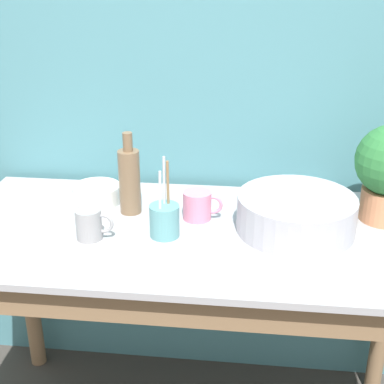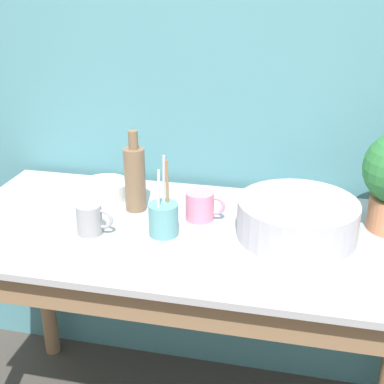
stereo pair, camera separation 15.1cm
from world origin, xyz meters
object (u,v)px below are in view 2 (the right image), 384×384
object	(u,v)px
mug_pink	(201,206)
mug_grey	(90,219)
bottle_tall	(135,178)
utensil_cup	(163,218)
bowl_wash_large	(297,219)
bowl_small_enamel_white	(105,190)

from	to	relation	value
mug_pink	mug_grey	bearing A→B (deg)	-150.95
bottle_tall	utensil_cup	size ratio (longest dim) A/B	1.12
bowl_wash_large	mug_grey	xyz separation A→B (m)	(-0.58, -0.11, -0.01)
mug_pink	utensil_cup	size ratio (longest dim) A/B	0.52
mug_pink	bowl_small_enamel_white	xyz separation A→B (m)	(-0.34, 0.08, -0.01)
bowl_wash_large	bowl_small_enamel_white	size ratio (longest dim) A/B	2.22
mug_pink	bowl_small_enamel_white	size ratio (longest dim) A/B	0.79
bowl_wash_large	bottle_tall	world-z (taller)	bottle_tall
bowl_small_enamel_white	utensil_cup	world-z (taller)	utensil_cup
utensil_cup	bowl_small_enamel_white	bearing A→B (deg)	141.66
mug_grey	bottle_tall	bearing A→B (deg)	67.53
bowl_wash_large	bottle_tall	size ratio (longest dim) A/B	1.32
mug_pink	utensil_cup	xyz separation A→B (m)	(-0.08, -0.12, 0.01)
bottle_tall	utensil_cup	xyz separation A→B (m)	(0.13, -0.14, -0.06)
mug_pink	bottle_tall	bearing A→B (deg)	173.92
mug_grey	mug_pink	distance (m)	0.33
bowl_wash_large	bowl_small_enamel_white	bearing A→B (deg)	168.46
bowl_wash_large	bottle_tall	bearing A→B (deg)	172.05
bowl_wash_large	utensil_cup	bearing A→B (deg)	-168.83
bowl_wash_large	bowl_small_enamel_white	xyz separation A→B (m)	(-0.63, 0.13, -0.02)
bottle_tall	utensil_cup	distance (m)	0.20
bowl_wash_large	mug_grey	world-z (taller)	bowl_wash_large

